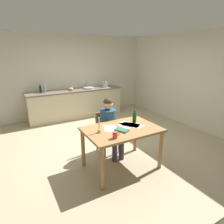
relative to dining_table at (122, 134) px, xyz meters
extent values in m
cube|color=tan|center=(0.28, 0.96, -0.68)|extent=(5.20, 5.20, 0.04)
cube|color=beige|center=(0.28, 3.56, 0.64)|extent=(5.20, 0.12, 2.60)
cube|color=beige|center=(2.88, 0.96, 0.64)|extent=(0.12, 5.20, 2.60)
cube|color=beige|center=(0.28, 3.20, -0.23)|extent=(3.00, 0.60, 0.86)
cube|color=#72665B|center=(0.28, 3.20, 0.22)|extent=(3.04, 0.64, 0.04)
cube|color=#9E7042|center=(0.00, 0.00, 0.09)|extent=(1.31, 0.89, 0.04)
cylinder|color=#9E7042|center=(-0.59, -0.38, -0.29)|extent=(0.07, 0.07, 0.73)
cylinder|color=#9E7042|center=(0.59, -0.38, -0.29)|extent=(0.07, 0.07, 0.73)
cylinder|color=#9E7042|center=(-0.59, 0.38, -0.29)|extent=(0.07, 0.07, 0.73)
cylinder|color=#9E7042|center=(0.59, 0.38, -0.29)|extent=(0.07, 0.07, 0.73)
cube|color=#9E7042|center=(0.05, 0.62, -0.22)|extent=(0.41, 0.41, 0.04)
cube|color=#9E7042|center=(0.05, 0.81, -0.01)|extent=(0.36, 0.04, 0.40)
cylinder|color=#9E7042|center=(-0.11, 0.45, -0.44)|extent=(0.04, 0.04, 0.43)
cylinder|color=#9E7042|center=(0.23, 0.46, -0.44)|extent=(0.04, 0.04, 0.43)
cylinder|color=#9E7042|center=(-0.12, 0.79, -0.44)|extent=(0.04, 0.04, 0.43)
cylinder|color=#9E7042|center=(0.22, 0.80, -0.44)|extent=(0.04, 0.04, 0.43)
cylinder|color=navy|center=(0.05, 0.60, 0.04)|extent=(0.33, 0.33, 0.50)
sphere|color=#D8AD8C|center=(0.05, 0.60, 0.40)|extent=(0.20, 0.20, 0.20)
sphere|color=#473323|center=(0.05, 0.60, 0.44)|extent=(0.19, 0.19, 0.19)
cylinder|color=#383847|center=(-0.02, 0.41, -0.21)|extent=(0.14, 0.38, 0.13)
cylinder|color=#383847|center=(-0.01, 0.22, -0.43)|extent=(0.10, 0.10, 0.45)
cylinder|color=#383847|center=(0.14, 0.42, -0.21)|extent=(0.14, 0.38, 0.13)
cylinder|color=#383847|center=(0.15, 0.23, -0.43)|extent=(0.10, 0.10, 0.45)
cylinder|color=#D84C3F|center=(-0.31, -0.29, 0.17)|extent=(0.08, 0.08, 0.11)
torus|color=#D84C3F|center=(-0.26, -0.29, 0.17)|extent=(0.07, 0.01, 0.07)
cylinder|color=gold|center=(-0.42, 0.03, 0.14)|extent=(0.06, 0.06, 0.05)
cylinder|color=white|center=(-0.42, 0.03, 0.27)|extent=(0.02, 0.02, 0.22)
cube|color=#2E664A|center=(-0.06, -0.09, 0.12)|extent=(0.23, 0.27, 0.02)
cube|color=white|center=(-0.18, 0.10, 0.11)|extent=(0.30, 0.35, 0.00)
cube|color=white|center=(0.14, 0.08, 0.11)|extent=(0.22, 0.31, 0.00)
cube|color=white|center=(0.21, 0.13, 0.11)|extent=(0.31, 0.36, 0.00)
cube|color=white|center=(0.24, 0.05, 0.11)|extent=(0.34, 0.36, 0.00)
cube|color=white|center=(0.30, 0.01, 0.11)|extent=(0.27, 0.33, 0.00)
cylinder|color=#194C23|center=(0.36, 0.13, 0.21)|extent=(0.07, 0.07, 0.19)
cylinder|color=#194C23|center=(0.36, 0.13, 0.33)|extent=(0.03, 0.03, 0.05)
cylinder|color=#B2B7BC|center=(0.73, 3.20, 0.26)|extent=(0.36, 0.36, 0.04)
cylinder|color=silver|center=(0.73, 3.36, 0.36)|extent=(0.02, 0.02, 0.24)
cylinder|color=black|center=(-0.77, 3.28, 0.34)|extent=(0.06, 0.06, 0.20)
cylinder|color=black|center=(-0.77, 3.28, 0.46)|extent=(0.03, 0.03, 0.05)
cylinder|color=#8C999E|center=(-0.66, 3.19, 0.37)|extent=(0.06, 0.06, 0.25)
cylinder|color=#8C999E|center=(-0.66, 3.19, 0.52)|extent=(0.03, 0.03, 0.06)
ellipsoid|color=tan|center=(0.13, 3.22, 0.28)|extent=(0.18, 0.18, 0.08)
cylinder|color=#B7BABF|center=(1.33, 3.20, 0.33)|extent=(0.18, 0.18, 0.18)
cone|color=#262628|center=(1.33, 3.20, 0.44)|extent=(0.11, 0.11, 0.04)
cylinder|color=silver|center=(0.34, 3.35, 0.24)|extent=(0.06, 0.06, 0.00)
cylinder|color=silver|center=(0.34, 3.35, 0.28)|extent=(0.01, 0.01, 0.07)
cone|color=silver|center=(0.34, 3.35, 0.35)|extent=(0.07, 0.07, 0.08)
cylinder|color=silver|center=(0.23, 3.35, 0.24)|extent=(0.06, 0.06, 0.00)
cylinder|color=silver|center=(0.23, 3.35, 0.28)|extent=(0.01, 0.01, 0.07)
cone|color=silver|center=(0.23, 3.35, 0.35)|extent=(0.07, 0.07, 0.08)
camera|label=1|loc=(-1.69, -2.63, 1.39)|focal=30.74mm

